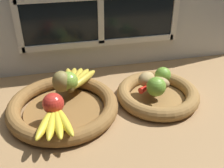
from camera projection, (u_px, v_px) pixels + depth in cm
name	position (u px, v px, depth cm)	size (l,w,h in cm)	color
ground_plane	(117.00, 107.00, 96.61)	(140.00, 90.00, 3.00)	#9E774C
back_wall	(99.00, 3.00, 106.25)	(140.00, 4.60, 55.00)	silver
fruit_bowl_left	(63.00, 107.00, 90.27)	(37.21, 37.21, 4.85)	brown
fruit_bowl_right	(158.00, 94.00, 96.70)	(29.48, 29.48, 4.85)	olive
apple_green_back	(68.00, 81.00, 92.86)	(6.75, 6.75, 6.75)	#7AA338
apple_red_front	(53.00, 104.00, 81.56)	(6.67, 6.67, 6.67)	red
pear_brown	(61.00, 82.00, 91.76)	(6.29, 6.31, 7.68)	olive
banana_bunch_front	(55.00, 121.00, 77.56)	(12.21, 16.74, 2.61)	yellow
banana_bunch_back	(76.00, 79.00, 98.20)	(12.69, 16.43, 2.85)	gold
potato_oblong	(147.00, 79.00, 95.67)	(6.59, 5.19, 5.19)	tan
potato_large	(159.00, 83.00, 94.24)	(7.48, 4.48, 4.35)	#A38451
lime_near	(156.00, 87.00, 89.92)	(6.61, 6.61, 6.61)	#6B9E33
lime_far	(163.00, 75.00, 97.67)	(5.81, 5.81, 5.81)	#6B9E33
chili_pepper	(152.00, 85.00, 94.81)	(2.23, 2.23, 12.04)	red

